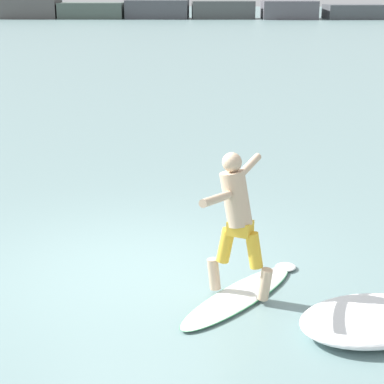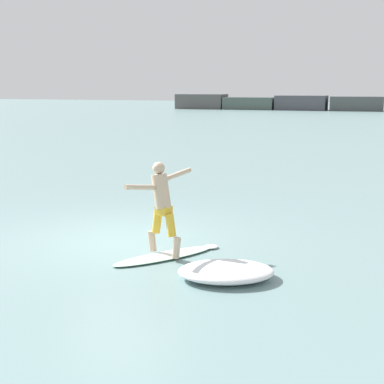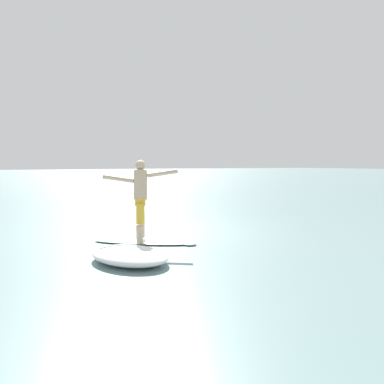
# 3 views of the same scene
# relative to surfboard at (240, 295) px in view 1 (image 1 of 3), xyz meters

# --- Properties ---
(ground_plane) EXTENTS (200.00, 200.00, 0.00)m
(ground_plane) POSITION_rel_surfboard_xyz_m (-1.32, 0.77, -0.03)
(ground_plane) COLOR gray
(rock_jetty_breakwater) EXTENTS (47.65, 4.74, 6.09)m
(rock_jetty_breakwater) POSITION_rel_surfboard_xyz_m (-1.40, 62.77, 0.86)
(rock_jetty_breakwater) COLOR #545151
(rock_jetty_breakwater) RESTS_ON ground
(surfboard) EXTENTS (1.64, 1.98, 0.20)m
(surfboard) POSITION_rel_surfboard_xyz_m (0.00, 0.00, 0.00)
(surfboard) COLOR white
(surfboard) RESTS_ON ground
(surfer) EXTENTS (0.85, 1.48, 1.68)m
(surfer) POSITION_rel_surfboard_xyz_m (-0.06, -0.01, 1.01)
(surfer) COLOR #C9AA8B
(surfer) RESTS_ON surfboard
(wave_foam_at_tail) EXTENTS (1.83, 1.54, 0.25)m
(wave_foam_at_tail) POSITION_rel_surfboard_xyz_m (1.33, -0.70, 0.09)
(wave_foam_at_tail) COLOR white
(wave_foam_at_tail) RESTS_ON ground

